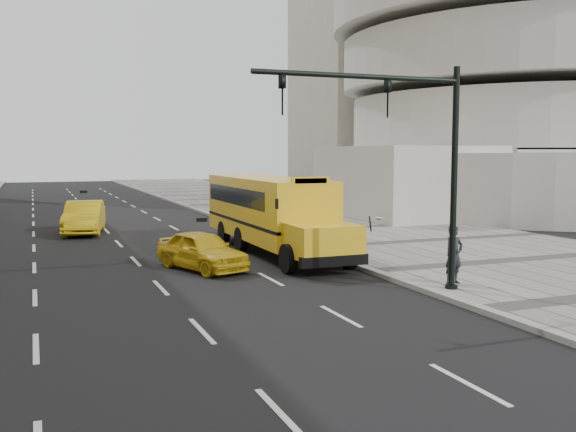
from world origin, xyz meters
name	(u,v)px	position (x,y,z in m)	size (l,w,h in m)	color
ground	(163,260)	(0.00, 0.00, 0.00)	(140.00, 140.00, 0.00)	black
sidewalk_museum	(432,241)	(12.00, 0.00, 0.07)	(12.00, 140.00, 0.15)	gray
curb_museum	(308,249)	(6.00, 0.00, 0.07)	(0.30, 140.00, 0.15)	gray
guggenheim	(486,31)	(29.37, 18.51, 13.58)	(33.20, 42.20, 35.00)	silver
school_bus	(269,208)	(4.50, 0.56, 1.76)	(2.96, 11.56, 3.19)	yellow
taxi_near	(202,250)	(0.89, -2.56, 0.67)	(1.59, 3.96, 1.35)	gold
taxi_far	(84,217)	(-2.13, 9.35, 0.81)	(1.71, 4.90, 1.62)	gold
pedestrian	(454,255)	(7.05, -8.34, 1.02)	(0.64, 0.42, 1.75)	black
traffic_signal	(412,150)	(5.19, -8.87, 4.09)	(6.18, 0.36, 6.40)	black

